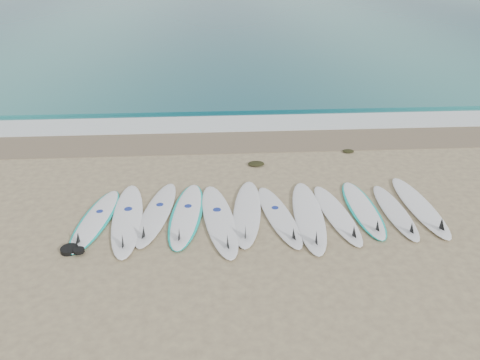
{
  "coord_description": "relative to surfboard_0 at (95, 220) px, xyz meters",
  "views": [
    {
      "loc": [
        -0.97,
        -8.27,
        5.02
      ],
      "look_at": [
        -0.39,
        0.84,
        0.4
      ],
      "focal_mm": 35.0,
      "sensor_mm": 36.0,
      "label": 1
    }
  ],
  "objects": [
    {
      "name": "ground",
      "position": [
        3.38,
        0.05,
        -0.05
      ],
      "size": [
        120.0,
        120.0,
        0.0
      ],
      "primitive_type": "plane",
      "color": "#968461"
    },
    {
      "name": "ocean",
      "position": [
        3.38,
        32.55,
        -0.03
      ],
      "size": [
        120.0,
        55.0,
        0.03
      ],
      "primitive_type": "cube",
      "color": "#1D676B",
      "rests_on": "ground"
    },
    {
      "name": "wet_sand_band",
      "position": [
        3.38,
        4.15,
        -0.04
      ],
      "size": [
        120.0,
        1.8,
        0.01
      ],
      "primitive_type": "cube",
      "color": "#71604B",
      "rests_on": "ground"
    },
    {
      "name": "foam_band",
      "position": [
        3.38,
        5.55,
        -0.03
      ],
      "size": [
        120.0,
        1.4,
        0.04
      ],
      "primitive_type": "cube",
      "color": "silver",
      "rests_on": "ground"
    },
    {
      "name": "wave_crest",
      "position": [
        3.38,
        7.05,
        0.0
      ],
      "size": [
        120.0,
        1.0,
        0.1
      ],
      "primitive_type": "cube",
      "color": "#1D676B",
      "rests_on": "ground"
    },
    {
      "name": "surfboard_0",
      "position": [
        0.0,
        0.0,
        0.0
      ],
      "size": [
        0.92,
        2.51,
        0.31
      ],
      "rotation": [
        0.0,
        0.0,
        -0.14
      ],
      "color": "white",
      "rests_on": "ground"
    },
    {
      "name": "surfboard_1",
      "position": [
        0.65,
        -0.06,
        0.02
      ],
      "size": [
        0.84,
        2.94,
        0.37
      ],
      "rotation": [
        0.0,
        0.0,
        0.08
      ],
      "color": "white",
      "rests_on": "ground"
    },
    {
      "name": "surfboard_2",
      "position": [
        1.21,
        0.14,
        0.01
      ],
      "size": [
        0.95,
        2.69,
        0.34
      ],
      "rotation": [
        0.0,
        0.0,
        -0.16
      ],
      "color": "white",
      "rests_on": "ground"
    },
    {
      "name": "surfboard_3",
      "position": [
        1.83,
        0.07,
        0.0
      ],
      "size": [
        0.89,
        2.7,
        0.34
      ],
      "rotation": [
        0.0,
        0.0,
        -0.1
      ],
      "color": "white",
      "rests_on": "ground"
    },
    {
      "name": "surfboard_4",
      "position": [
        2.51,
        -0.2,
        0.02
      ],
      "size": [
        0.96,
        2.94,
        0.37
      ],
      "rotation": [
        0.0,
        0.0,
        0.13
      ],
      "color": "white",
      "rests_on": "ground"
    },
    {
      "name": "surfboard_5",
      "position": [
        3.08,
        0.06,
        0.01
      ],
      "size": [
        0.87,
        2.78,
        0.35
      ],
      "rotation": [
        0.0,
        0.0,
        -0.11
      ],
      "color": "white",
      "rests_on": "ground"
    },
    {
      "name": "surfboard_6",
      "position": [
        3.73,
        -0.13,
        0.01
      ],
      "size": [
        0.94,
        2.57,
        0.32
      ],
      "rotation": [
        0.0,
        0.0,
        0.17
      ],
      "color": "white",
      "rests_on": "ground"
    },
    {
      "name": "surfboard_7",
      "position": [
        4.33,
        -0.18,
        0.02
      ],
      "size": [
        0.78,
        2.92,
        0.37
      ],
      "rotation": [
        0.0,
        0.0,
        -0.06
      ],
      "color": "white",
      "rests_on": "ground"
    },
    {
      "name": "surfboard_8",
      "position": [
        4.93,
        -0.13,
        0.01
      ],
      "size": [
        0.79,
        2.51,
        0.32
      ],
      "rotation": [
        0.0,
        0.0,
        0.11
      ],
      "color": "white",
      "rests_on": "ground"
    },
    {
      "name": "surfboard_9",
      "position": [
        5.54,
        0.08,
        -0.0
      ],
      "size": [
        0.61,
        2.45,
        0.31
      ],
      "rotation": [
        0.0,
        0.0,
        0.01
      ],
      "color": "white",
      "rests_on": "ground"
    },
    {
      "name": "surfboard_10",
      "position": [
        6.17,
        -0.1,
        0.0
      ],
      "size": [
        0.5,
        2.31,
        0.29
      ],
      "rotation": [
        0.0,
        0.0,
        0.01
      ],
      "color": "white",
      "rests_on": "ground"
    },
    {
      "name": "surfboard_11",
      "position": [
        6.76,
        0.06,
        0.01
      ],
      "size": [
        0.62,
        2.66,
        0.34
      ],
      "rotation": [
        0.0,
        0.0,
        0.03
      ],
      "color": "white",
      "rests_on": "ground"
    },
    {
      "name": "seaweed_near",
      "position": [
        3.5,
        2.5,
        -0.01
      ],
      "size": [
        0.41,
        0.32,
        0.08
      ],
      "primitive_type": "ellipsoid",
      "color": "black",
      "rests_on": "ground"
    },
    {
      "name": "seaweed_far",
      "position": [
        6.06,
        3.17,
        -0.02
      ],
      "size": [
        0.31,
        0.24,
        0.06
      ],
      "primitive_type": "ellipsoid",
      "color": "black",
      "rests_on": "ground"
    },
    {
      "name": "leash_coil",
      "position": [
        -0.21,
        -1.03,
        0.0
      ],
      "size": [
        0.46,
        0.36,
        0.11
      ],
      "color": "black",
      "rests_on": "ground"
    }
  ]
}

